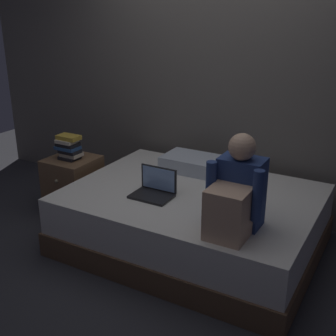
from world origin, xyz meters
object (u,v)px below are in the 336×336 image
(person_sitting, at_px, (236,195))
(laptop, at_px, (155,189))
(pillow, at_px, (194,163))
(bed, at_px, (192,219))
(nightstand, at_px, (74,185))
(book_stack, at_px, (69,147))

(person_sitting, height_order, laptop, person_sitting)
(pillow, bearing_deg, laptop, -91.85)
(bed, distance_m, laptop, 0.44)
(person_sitting, bearing_deg, nightstand, 166.29)
(person_sitting, bearing_deg, pillow, 130.13)
(person_sitting, xyz_separation_m, pillow, (-0.73, 0.87, -0.19))
(nightstand, distance_m, book_stack, 0.39)
(nightstand, relative_size, person_sitting, 0.84)
(pillow, bearing_deg, nightstand, -158.69)
(nightstand, distance_m, person_sitting, 1.93)
(pillow, bearing_deg, bed, -64.98)
(nightstand, xyz_separation_m, pillow, (1.09, 0.43, 0.29))
(person_sitting, bearing_deg, laptop, 164.62)
(person_sitting, relative_size, book_stack, 2.82)
(pillow, bearing_deg, book_stack, -157.78)
(bed, distance_m, book_stack, 1.37)
(person_sitting, bearing_deg, bed, 141.25)
(bed, bearing_deg, book_stack, 179.80)
(bed, height_order, person_sitting, person_sitting)
(nightstand, bearing_deg, book_stack, -90.57)
(bed, xyz_separation_m, laptop, (-0.23, -0.21, 0.31))
(laptop, xyz_separation_m, pillow, (0.02, 0.66, 0.01))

